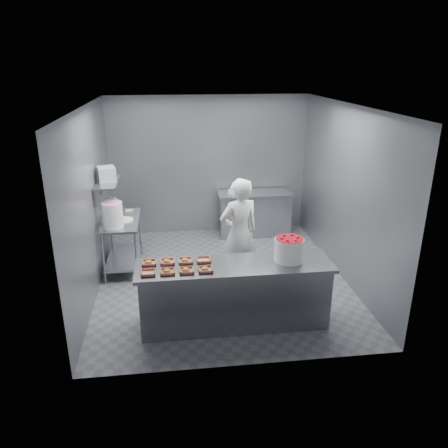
{
  "coord_description": "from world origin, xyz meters",
  "views": [
    {
      "loc": [
        -0.79,
        -6.48,
        3.4
      ],
      "look_at": [
        0.0,
        -0.2,
        1.04
      ],
      "focal_mm": 35.0,
      "sensor_mm": 36.0,
      "label": 1
    }
  ],
  "objects_px": {
    "tray_1": "(167,271)",
    "back_counter": "(254,213)",
    "tray_4": "(149,263)",
    "strawberry_tub": "(289,249)",
    "prep_table": "(122,236)",
    "tray_5": "(167,262)",
    "tray_6": "(185,261)",
    "tray_2": "(186,270)",
    "appliance": "(107,174)",
    "tray_0": "(148,273)",
    "tray_7": "(204,260)",
    "worker": "(239,234)",
    "glaze_bucket": "(112,214)",
    "tray_3": "(205,269)",
    "service_counter": "(234,294)"
  },
  "relations": [
    {
      "from": "tray_1",
      "to": "back_counter",
      "type": "bearing_deg",
      "value": 62.33
    },
    {
      "from": "tray_4",
      "to": "strawberry_tub",
      "type": "height_order",
      "value": "strawberry_tub"
    },
    {
      "from": "back_counter",
      "to": "prep_table",
      "type": "bearing_deg",
      "value": -152.99
    },
    {
      "from": "tray_1",
      "to": "tray_4",
      "type": "bearing_deg",
      "value": 129.92
    },
    {
      "from": "back_counter",
      "to": "tray_5",
      "type": "xyz_separation_m",
      "value": [
        -1.78,
        -3.11,
        0.47
      ]
    },
    {
      "from": "tray_6",
      "to": "prep_table",
      "type": "bearing_deg",
      "value": 119.22
    },
    {
      "from": "tray_2",
      "to": "tray_6",
      "type": "relative_size",
      "value": 1.0
    },
    {
      "from": "strawberry_tub",
      "to": "tray_5",
      "type": "bearing_deg",
      "value": 175.72
    },
    {
      "from": "appliance",
      "to": "prep_table",
      "type": "bearing_deg",
      "value": -28.99
    },
    {
      "from": "strawberry_tub",
      "to": "appliance",
      "type": "distance_m",
      "value": 3.28
    },
    {
      "from": "tray_6",
      "to": "strawberry_tub",
      "type": "xyz_separation_m",
      "value": [
        1.37,
        -0.12,
        0.15
      ]
    },
    {
      "from": "tray_0",
      "to": "strawberry_tub",
      "type": "relative_size",
      "value": 0.48
    },
    {
      "from": "prep_table",
      "to": "appliance",
      "type": "height_order",
      "value": "appliance"
    },
    {
      "from": "tray_7",
      "to": "back_counter",
      "type": "bearing_deg",
      "value": 67.35
    },
    {
      "from": "back_counter",
      "to": "tray_1",
      "type": "bearing_deg",
      "value": -117.67
    },
    {
      "from": "tray_7",
      "to": "worker",
      "type": "relative_size",
      "value": 0.11
    },
    {
      "from": "back_counter",
      "to": "glaze_bucket",
      "type": "xyz_separation_m",
      "value": [
        -2.63,
        -1.65,
        0.66
      ]
    },
    {
      "from": "tray_5",
      "to": "tray_2",
      "type": "bearing_deg",
      "value": -50.08
    },
    {
      "from": "tray_3",
      "to": "back_counter",
      "type": "bearing_deg",
      "value": 69.05
    },
    {
      "from": "tray_6",
      "to": "strawberry_tub",
      "type": "relative_size",
      "value": 0.48
    },
    {
      "from": "tray_4",
      "to": "appliance",
      "type": "height_order",
      "value": "appliance"
    },
    {
      "from": "service_counter",
      "to": "tray_1",
      "type": "height_order",
      "value": "tray_1"
    },
    {
      "from": "tray_1",
      "to": "tray_2",
      "type": "distance_m",
      "value": 0.24
    },
    {
      "from": "tray_1",
      "to": "worker",
      "type": "distance_m",
      "value": 1.67
    },
    {
      "from": "back_counter",
      "to": "tray_7",
      "type": "xyz_separation_m",
      "value": [
        -1.3,
        -3.11,
        0.47
      ]
    },
    {
      "from": "tray_3",
      "to": "appliance",
      "type": "bearing_deg",
      "value": 123.6
    },
    {
      "from": "tray_0",
      "to": "tray_1",
      "type": "bearing_deg",
      "value": -0.0
    },
    {
      "from": "tray_6",
      "to": "tray_7",
      "type": "relative_size",
      "value": 1.0
    },
    {
      "from": "prep_table",
      "to": "tray_5",
      "type": "height_order",
      "value": "tray_5"
    },
    {
      "from": "prep_table",
      "to": "tray_5",
      "type": "relative_size",
      "value": 6.4
    },
    {
      "from": "service_counter",
      "to": "tray_7",
      "type": "height_order",
      "value": "tray_7"
    },
    {
      "from": "prep_table",
      "to": "tray_3",
      "type": "distance_m",
      "value": 2.46
    },
    {
      "from": "tray_7",
      "to": "prep_table",
      "type": "bearing_deg",
      "value": 124.76
    },
    {
      "from": "tray_0",
      "to": "worker",
      "type": "bearing_deg",
      "value": 42.76
    },
    {
      "from": "tray_5",
      "to": "glaze_bucket",
      "type": "xyz_separation_m",
      "value": [
        -0.85,
        1.46,
        0.19
      ]
    },
    {
      "from": "tray_2",
      "to": "strawberry_tub",
      "type": "bearing_deg",
      "value": 6.93
    },
    {
      "from": "tray_7",
      "to": "appliance",
      "type": "bearing_deg",
      "value": 127.56
    },
    {
      "from": "tray_5",
      "to": "tray_6",
      "type": "relative_size",
      "value": 1.0
    },
    {
      "from": "prep_table",
      "to": "tray_6",
      "type": "relative_size",
      "value": 6.4
    },
    {
      "from": "tray_4",
      "to": "prep_table",
      "type": "bearing_deg",
      "value": 106.37
    },
    {
      "from": "tray_2",
      "to": "tray_3",
      "type": "bearing_deg",
      "value": 0.0
    },
    {
      "from": "prep_table",
      "to": "tray_6",
      "type": "height_order",
      "value": "tray_6"
    },
    {
      "from": "tray_4",
      "to": "tray_5",
      "type": "relative_size",
      "value": 1.0
    },
    {
      "from": "tray_2",
      "to": "tray_4",
      "type": "height_order",
      "value": "same"
    },
    {
      "from": "glaze_bucket",
      "to": "tray_0",
      "type": "bearing_deg",
      "value": -70.6
    },
    {
      "from": "back_counter",
      "to": "appliance",
      "type": "distance_m",
      "value": 3.24
    },
    {
      "from": "tray_4",
      "to": "tray_0",
      "type": "bearing_deg",
      "value": -89.4
    },
    {
      "from": "back_counter",
      "to": "tray_7",
      "type": "height_order",
      "value": "tray_7"
    },
    {
      "from": "tray_3",
      "to": "appliance",
      "type": "height_order",
      "value": "appliance"
    },
    {
      "from": "tray_5",
      "to": "prep_table",
      "type": "bearing_deg",
      "value": 113.1
    }
  ]
}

